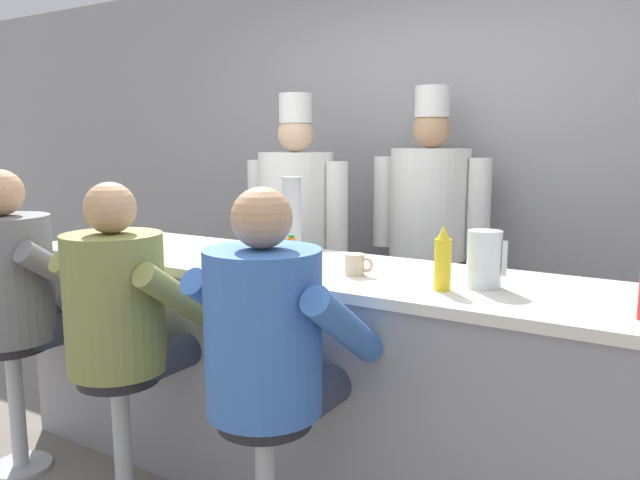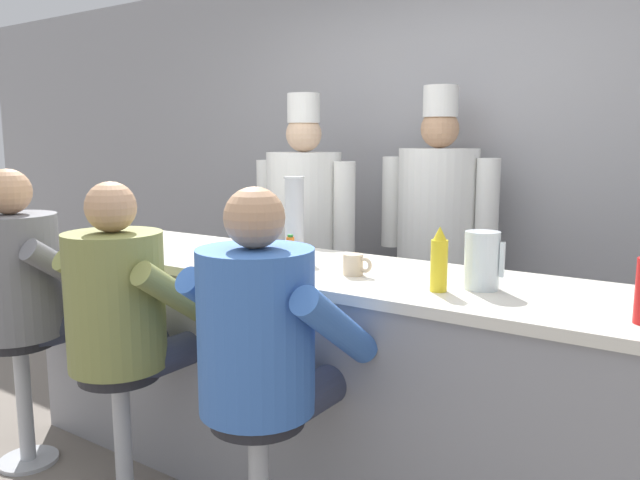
{
  "view_description": "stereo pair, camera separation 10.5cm",
  "coord_description": "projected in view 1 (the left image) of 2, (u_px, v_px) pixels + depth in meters",
  "views": [
    {
      "loc": [
        1.51,
        -1.87,
        1.53
      ],
      "look_at": [
        0.13,
        0.33,
        1.13
      ],
      "focal_mm": 35.0,
      "sensor_mm": 36.0,
      "label": 1
    },
    {
      "loc": [
        1.59,
        -1.81,
        1.53
      ],
      "look_at": [
        0.13,
        0.33,
        1.13
      ],
      "focal_mm": 35.0,
      "sensor_mm": 36.0,
      "label": 2
    }
  ],
  "objects": [
    {
      "name": "wall_back",
      "position": [
        431.0,
        171.0,
        3.95
      ],
      "size": [
        10.0,
        0.06,
        2.7
      ],
      "color": "#99999E",
      "rests_on": "ground_plane"
    },
    {
      "name": "diner_counter",
      "position": [
        300.0,
        372.0,
        2.82
      ],
      "size": [
        2.94,
        0.74,
        1.01
      ],
      "color": "gray",
      "rests_on": "ground_plane"
    },
    {
      "name": "hot_sauce_bottle_orange",
      "position": [
        291.0,
        255.0,
        2.53
      ],
      "size": [
        0.03,
        0.03,
        0.16
      ],
      "color": "orange",
      "rests_on": "diner_counter"
    },
    {
      "name": "diner_seated_blue",
      "position": [
        270.0,
        342.0,
        2.09
      ],
      "size": [
        0.59,
        0.59,
        1.39
      ],
      "color": "#B2B5BA",
      "rests_on": "ground_plane"
    },
    {
      "name": "cook_in_whites_far",
      "position": [
        429.0,
        230.0,
        3.69
      ],
      "size": [
        0.72,
        0.46,
        1.85
      ],
      "color": "#232328",
      "rests_on": "ground_plane"
    },
    {
      "name": "coffee_mug_tan",
      "position": [
        356.0,
        264.0,
        2.5
      ],
      "size": [
        0.13,
        0.08,
        0.09
      ],
      "color": "beige",
      "rests_on": "diner_counter"
    },
    {
      "name": "cup_stack_steel",
      "position": [
        292.0,
        216.0,
        2.91
      ],
      "size": [
        0.1,
        0.1,
        0.37
      ],
      "color": "#B7BABF",
      "rests_on": "diner_counter"
    },
    {
      "name": "diner_seated_olive",
      "position": [
        122.0,
        312.0,
        2.48
      ],
      "size": [
        0.59,
        0.58,
        1.38
      ],
      "color": "#B2B5BA",
      "rests_on": "ground_plane"
    },
    {
      "name": "water_pitcher_clear",
      "position": [
        484.0,
        259.0,
        2.27
      ],
      "size": [
        0.14,
        0.13,
        0.21
      ],
      "color": "silver",
      "rests_on": "diner_counter"
    },
    {
      "name": "diner_seated_grey",
      "position": [
        14.0,
        286.0,
        2.86
      ],
      "size": [
        0.61,
        0.6,
        1.42
      ],
      "color": "#B2B5BA",
      "rests_on": "ground_plane"
    },
    {
      "name": "cereal_bowl",
      "position": [
        275.0,
        255.0,
        2.8
      ],
      "size": [
        0.13,
        0.13,
        0.05
      ],
      "color": "#4C7FB7",
      "rests_on": "diner_counter"
    },
    {
      "name": "breakfast_plate",
      "position": [
        106.0,
        242.0,
        3.23
      ],
      "size": [
        0.26,
        0.26,
        0.05
      ],
      "color": "white",
      "rests_on": "diner_counter"
    },
    {
      "name": "cook_in_whites_near",
      "position": [
        296.0,
        230.0,
        3.83
      ],
      "size": [
        0.71,
        0.46,
        1.82
      ],
      "color": "#232328",
      "rests_on": "ground_plane"
    },
    {
      "name": "mustard_bottle_yellow",
      "position": [
        443.0,
        260.0,
        2.23
      ],
      "size": [
        0.06,
        0.06,
        0.23
      ],
      "color": "yellow",
      "rests_on": "diner_counter"
    }
  ]
}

